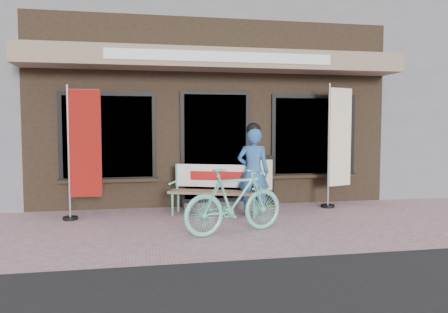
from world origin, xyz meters
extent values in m
plane|color=#CA9AA5|center=(0.00, 0.00, 0.00)|extent=(70.00, 70.00, 0.00)
cube|color=black|center=(0.00, 5.00, 1.80)|extent=(7.00, 6.00, 3.60)
cube|color=gray|center=(0.00, 1.65, 2.75)|extent=(7.00, 0.80, 0.35)
cube|color=white|center=(0.00, 1.24, 2.75)|extent=(4.00, 0.02, 0.18)
cube|color=black|center=(0.00, 1.98, 1.10)|extent=(1.20, 0.06, 2.10)
cube|color=black|center=(0.00, 1.97, 1.10)|extent=(1.35, 0.04, 2.20)
cube|color=black|center=(-2.00, 1.98, 1.35)|extent=(1.60, 0.06, 1.50)
cube|color=black|center=(2.00, 1.98, 1.35)|extent=(1.60, 0.06, 1.50)
cube|color=black|center=(-2.00, 1.97, 1.35)|extent=(1.75, 0.04, 1.65)
cube|color=black|center=(2.00, 1.97, 1.35)|extent=(1.75, 0.04, 1.65)
cube|color=black|center=(-2.00, 1.92, 0.55)|extent=(1.80, 0.18, 0.06)
cube|color=black|center=(2.00, 1.92, 0.55)|extent=(1.80, 0.18, 0.06)
cube|color=#59595B|center=(0.00, 1.75, 0.07)|extent=(1.30, 0.45, 0.15)
cylinder|color=#6CD2BA|center=(-0.89, 1.20, 0.19)|extent=(0.05, 0.05, 0.37)
cylinder|color=#6CD2BA|center=(-0.76, 1.53, 0.19)|extent=(0.05, 0.05, 0.37)
cylinder|color=#6CD2BA|center=(0.44, 0.68, 0.19)|extent=(0.05, 0.05, 0.37)
cylinder|color=#6CD2BA|center=(0.57, 1.02, 0.19)|extent=(0.05, 0.05, 0.37)
cube|color=#936C50|center=(-0.16, 1.11, 0.40)|extent=(1.64, 0.95, 0.04)
cylinder|color=#6CD2BA|center=(-0.77, 1.54, 0.62)|extent=(0.05, 0.05, 0.49)
cylinder|color=#6CD2BA|center=(0.58, 1.01, 0.62)|extent=(0.05, 0.05, 0.49)
cube|color=white|center=(-0.09, 1.29, 0.67)|extent=(1.42, 0.58, 0.40)
cube|color=#B21414|center=(-0.10, 1.27, 0.67)|extent=(0.90, 0.36, 0.16)
cylinder|color=#6CD2BA|center=(-0.86, 1.38, 0.55)|extent=(0.17, 0.38, 0.04)
cylinder|color=#6CD2BA|center=(0.54, 0.83, 0.55)|extent=(0.17, 0.38, 0.04)
imported|color=#2C5C9A|center=(0.49, 0.96, 0.76)|extent=(0.63, 0.50, 1.51)
sphere|color=black|center=(0.49, 0.96, 1.49)|extent=(0.30, 0.30, 0.24)
imported|color=#6CD2BA|center=(-0.10, -0.23, 0.48)|extent=(1.65, 0.90, 0.95)
cylinder|color=gray|center=(-2.57, 1.17, 1.11)|extent=(0.04, 0.04, 2.22)
cylinder|color=gray|center=(-2.32, 1.16, 2.14)|extent=(0.51, 0.05, 0.02)
cube|color=maroon|center=(-2.30, 1.16, 1.26)|extent=(0.51, 0.06, 1.77)
cylinder|color=black|center=(-2.57, 1.17, 0.03)|extent=(0.26, 0.26, 0.05)
cylinder|color=gray|center=(2.08, 1.42, 1.17)|extent=(0.05, 0.05, 2.35)
cylinder|color=gray|center=(2.33, 1.50, 2.26)|extent=(0.52, 0.19, 0.03)
cube|color=#F2E1C6|center=(2.35, 1.51, 1.33)|extent=(0.52, 0.20, 1.87)
cylinder|color=black|center=(2.08, 1.42, 0.03)|extent=(0.32, 0.32, 0.05)
cube|color=black|center=(0.92, 1.94, 0.49)|extent=(0.49, 0.20, 0.98)
cube|color=beige|center=(0.90, 1.89, 0.60)|extent=(0.41, 0.12, 0.60)
camera|label=1|loc=(-1.40, -6.30, 1.55)|focal=35.00mm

